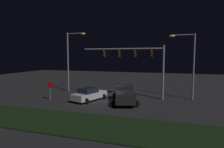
{
  "coord_description": "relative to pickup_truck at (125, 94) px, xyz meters",
  "views": [
    {
      "loc": [
        6.64,
        -20.85,
        5.2
      ],
      "look_at": [
        -0.45,
        1.34,
        3.03
      ],
      "focal_mm": 30.87,
      "sensor_mm": 36.0,
      "label": 1
    }
  ],
  "objects": [
    {
      "name": "traffic_signal_gantry",
      "position": [
        0.6,
        2.84,
        4.03
      ],
      "size": [
        10.32,
        0.56,
        6.5
      ],
      "color": "slate",
      "rests_on": "ground_plane"
    },
    {
      "name": "car_sedan",
      "position": [
        -4.22,
        -0.33,
        -0.26
      ],
      "size": [
        3.35,
        4.75,
        1.51
      ],
      "rotation": [
        0.0,
        0.0,
        1.24
      ],
      "color": "#B7B7BC",
      "rests_on": "ground_plane"
    },
    {
      "name": "ground_plane",
      "position": [
        -1.55,
        0.19,
        -1.0
      ],
      "size": [
        80.0,
        80.0,
        0.0
      ],
      "primitive_type": "plane",
      "color": "black"
    },
    {
      "name": "street_lamp_right",
      "position": [
        6.75,
        3.88,
        4.0
      ],
      "size": [
        3.0,
        0.44,
        7.85
      ],
      "color": "slate",
      "rests_on": "ground_plane"
    },
    {
      "name": "grass_median",
      "position": [
        -1.55,
        -7.78,
        -0.95
      ],
      "size": [
        21.3,
        4.95,
        0.1
      ],
      "primitive_type": "cube",
      "color": "black",
      "rests_on": "ground_plane"
    },
    {
      "name": "stop_sign",
      "position": [
        -8.64,
        -1.62,
        0.56
      ],
      "size": [
        0.76,
        0.08,
        2.23
      ],
      "color": "slate",
      "rests_on": "ground_plane"
    },
    {
      "name": "pickup_truck",
      "position": [
        0.0,
        0.0,
        0.0
      ],
      "size": [
        3.81,
        5.74,
        1.8
      ],
      "rotation": [
        0.0,
        0.0,
        1.84
      ],
      "color": "black",
      "rests_on": "ground_plane"
    },
    {
      "name": "street_lamp_left",
      "position": [
        -8.96,
        4.11,
        4.38
      ],
      "size": [
        2.95,
        0.44,
        8.55
      ],
      "color": "slate",
      "rests_on": "ground_plane"
    }
  ]
}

